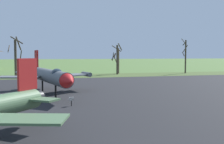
# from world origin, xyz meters

# --- Properties ---
(asphalt_apron) EXTENTS (81.22, 58.86, 0.05)m
(asphalt_apron) POSITION_xyz_m (0.00, 17.66, 0.03)
(asphalt_apron) COLOR black
(asphalt_apron) RESTS_ON ground
(grass_verge_strip) EXTENTS (141.22, 12.00, 0.06)m
(grass_verge_strip) POSITION_xyz_m (0.00, 53.09, 0.03)
(grass_verge_strip) COLOR #435628
(grass_verge_strip) RESTS_ON ground
(jet_fighter_front_left) EXTENTS (12.82, 16.92, 5.67)m
(jet_fighter_front_left) POSITION_xyz_m (-3.22, 23.78, 2.43)
(jet_fighter_front_left) COLOR #565B60
(jet_fighter_front_left) RESTS_ON ground
(info_placard_front_left) EXTENTS (0.51, 0.35, 0.93)m
(info_placard_front_left) POSITION_xyz_m (-1.35, 15.58, 0.58)
(info_placard_front_left) COLOR black
(info_placard_front_left) RESTS_ON ground
(bare_tree_center) EXTENTS (3.37, 3.36, 9.13)m
(bare_tree_center) POSITION_xyz_m (-9.67, 55.45, 4.84)
(bare_tree_center) COLOR #42382D
(bare_tree_center) RESTS_ON ground
(bare_tree_right_of_center) EXTENTS (1.81, 2.25, 7.42)m
(bare_tree_right_of_center) POSITION_xyz_m (14.38, 55.61, 3.84)
(bare_tree_right_of_center) COLOR #42382D
(bare_tree_right_of_center) RESTS_ON ground
(bare_tree_far_right) EXTENTS (2.87, 2.78, 7.99)m
(bare_tree_far_right) POSITION_xyz_m (15.56, 58.43, 3.88)
(bare_tree_far_right) COLOR brown
(bare_tree_far_right) RESTS_ON ground
(bare_tree_backdrop_extra) EXTENTS (1.71, 1.69, 9.33)m
(bare_tree_backdrop_extra) POSITION_xyz_m (33.24, 54.99, 4.83)
(bare_tree_backdrop_extra) COLOR #42382D
(bare_tree_backdrop_extra) RESTS_ON ground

